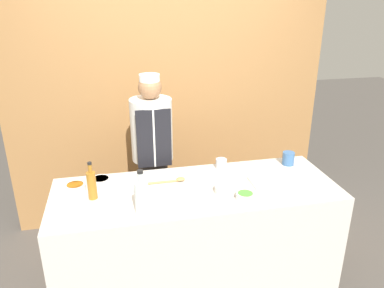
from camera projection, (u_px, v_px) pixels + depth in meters
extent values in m
cube|color=olive|center=(168.00, 103.00, 3.66)|extent=(3.04, 0.18, 2.40)
cube|color=beige|center=(196.00, 241.00, 2.81)|extent=(2.02, 0.74, 0.91)
cylinder|color=white|center=(101.00, 181.00, 2.69)|extent=(0.14, 0.14, 0.05)
cylinder|color=brown|center=(101.00, 179.00, 2.69)|extent=(0.12, 0.12, 0.01)
cylinder|color=white|center=(226.00, 189.00, 2.58)|extent=(0.15, 0.15, 0.05)
cylinder|color=yellow|center=(226.00, 187.00, 2.57)|extent=(0.12, 0.12, 0.02)
cylinder|color=white|center=(75.00, 188.00, 2.60)|extent=(0.14, 0.14, 0.05)
cylinder|color=orange|center=(75.00, 185.00, 2.60)|extent=(0.11, 0.11, 0.02)
cylinder|color=white|center=(245.00, 196.00, 2.49)|extent=(0.12, 0.12, 0.05)
cylinder|color=green|center=(245.00, 194.00, 2.49)|extent=(0.10, 0.10, 0.01)
cube|color=white|center=(272.00, 181.00, 2.73)|extent=(0.32, 0.19, 0.02)
cylinder|color=silver|center=(142.00, 198.00, 2.31)|extent=(0.08, 0.08, 0.21)
cylinder|color=silver|center=(140.00, 178.00, 2.26)|extent=(0.03, 0.03, 0.07)
cylinder|color=black|center=(140.00, 172.00, 2.24)|extent=(0.04, 0.04, 0.02)
cylinder|color=#9E661E|center=(92.00, 186.00, 2.48)|extent=(0.06, 0.06, 0.19)
cylinder|color=#9E661E|center=(90.00, 169.00, 2.44)|extent=(0.02, 0.02, 0.06)
cylinder|color=black|center=(89.00, 163.00, 2.42)|extent=(0.03, 0.03, 0.02)
cylinder|color=#386093|center=(288.00, 158.00, 3.00)|extent=(0.10, 0.10, 0.10)
cylinder|color=#B7B7BC|center=(221.00, 164.00, 2.94)|extent=(0.09, 0.09, 0.08)
cylinder|color=#B2844C|center=(162.00, 182.00, 2.72)|extent=(0.23, 0.02, 0.02)
ellipsoid|color=#B2844C|center=(181.00, 179.00, 2.74)|extent=(0.07, 0.05, 0.02)
cylinder|color=#28282D|center=(155.00, 203.00, 3.37)|extent=(0.25, 0.25, 0.88)
cylinder|color=silver|center=(152.00, 130.00, 3.11)|extent=(0.35, 0.35, 0.52)
cube|color=black|center=(154.00, 139.00, 2.97)|extent=(0.28, 0.02, 0.48)
sphere|color=#9E704C|center=(150.00, 87.00, 2.98)|extent=(0.19, 0.19, 0.19)
cylinder|color=white|center=(149.00, 78.00, 2.95)|extent=(0.16, 0.16, 0.07)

